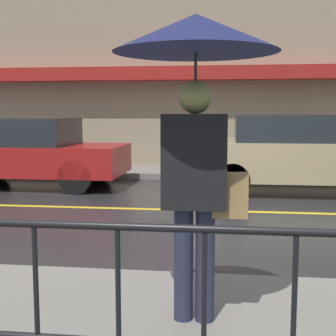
% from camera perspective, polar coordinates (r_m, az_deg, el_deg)
% --- Properties ---
extents(ground_plane, '(80.00, 80.00, 0.00)m').
position_cam_1_polar(ground_plane, '(7.62, 5.00, -5.22)').
color(ground_plane, '#262628').
extents(sidewalk_far, '(28.00, 1.85, 0.14)m').
position_cam_1_polar(sidewalk_far, '(11.84, 5.81, -0.58)').
color(sidewalk_far, slate).
rests_on(sidewalk_far, ground_plane).
extents(lane_marking, '(25.20, 0.12, 0.01)m').
position_cam_1_polar(lane_marking, '(7.62, 5.00, -5.19)').
color(lane_marking, gold).
rests_on(lane_marking, ground_plane).
extents(building_storefront, '(28.00, 0.85, 6.94)m').
position_cam_1_polar(building_storefront, '(12.93, 6.11, 14.94)').
color(building_storefront, gray).
rests_on(building_storefront, ground_plane).
extents(railing_foreground, '(12.00, 0.04, 0.97)m').
position_cam_1_polar(railing_foreground, '(2.11, -0.90, -16.28)').
color(railing_foreground, black).
rests_on(railing_foreground, sidewalk_near).
extents(pedestrian, '(1.10, 1.10, 2.07)m').
position_cam_1_polar(pedestrian, '(3.13, 3.47, 11.04)').
color(pedestrian, '#23283D').
rests_on(pedestrian, sidewalk_near).
extents(car_red, '(3.99, 1.82, 1.46)m').
position_cam_1_polar(car_red, '(10.45, -16.57, 1.90)').
color(car_red, maroon).
rests_on(car_red, ground_plane).
extents(car_tan, '(4.64, 1.94, 1.53)m').
position_cam_1_polar(car_tan, '(9.68, 16.14, 1.80)').
color(car_tan, tan).
rests_on(car_tan, ground_plane).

